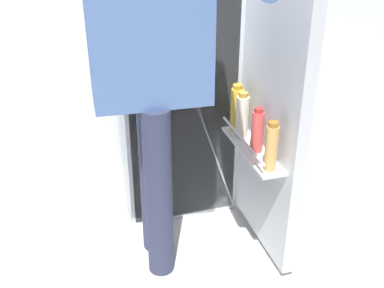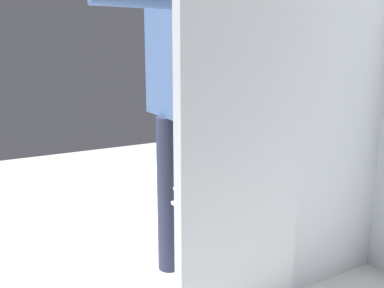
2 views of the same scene
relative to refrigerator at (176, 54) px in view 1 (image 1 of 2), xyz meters
The scene contains 3 objects.
ground_plane 0.98m from the refrigerator, 93.15° to the right, with size 6.29×6.29×0.00m, color silver.
refrigerator is the anchor object (origin of this frame).
person 0.59m from the refrigerator, 114.17° to the right, with size 0.56×0.80×1.66m.
Camera 1 is at (-0.60, -1.83, 1.62)m, focal length 45.66 mm.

